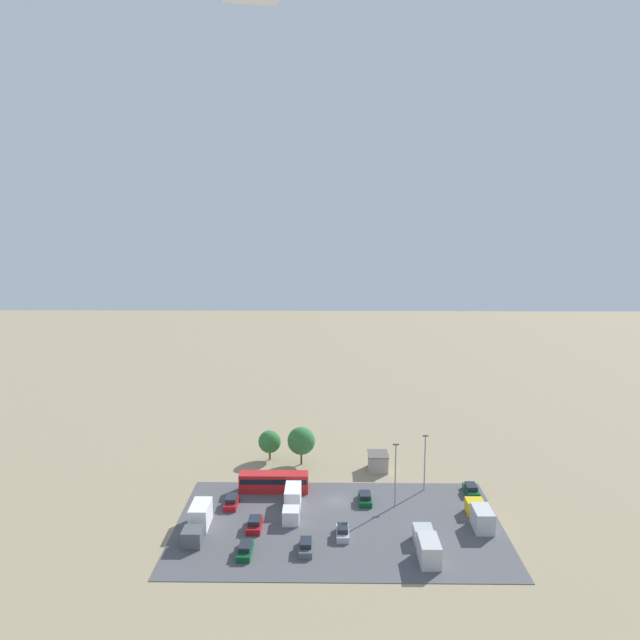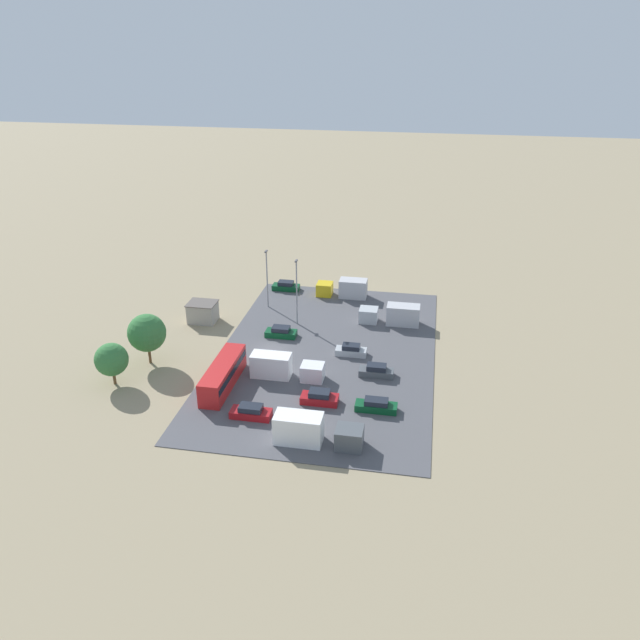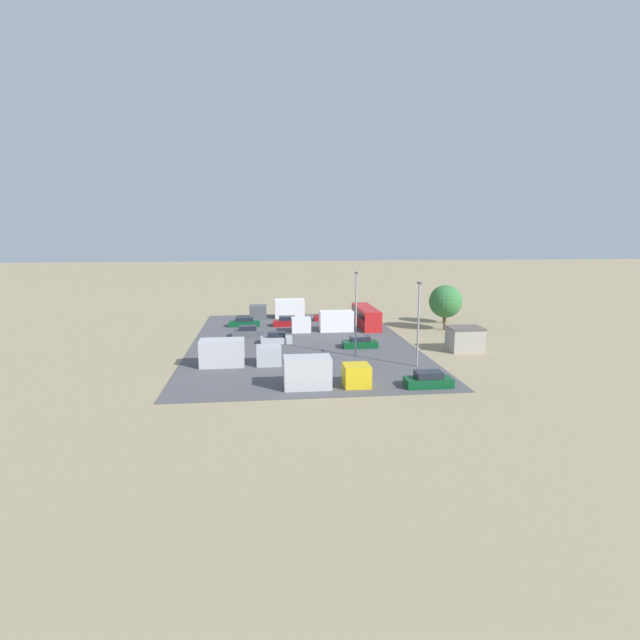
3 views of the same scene
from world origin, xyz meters
name	(u,v)px [view 1 (image 1 of 3)]	position (x,y,z in m)	size (l,w,h in m)	color
ground_plane	(338,501)	(0.00, 0.00, 0.00)	(400.00, 400.00, 0.00)	gray
parking_lot_surface	(339,525)	(0.00, 7.64, 0.04)	(46.45, 28.60, 0.08)	#4C4C51
shed_building	(378,462)	(-7.13, -12.29, 1.51)	(3.52, 4.20, 3.00)	#9E998E
bus	(274,481)	(10.21, -3.37, 1.71)	(10.99, 2.63, 3.02)	red
parked_car_0	(232,502)	(16.21, 1.83, 0.71)	(1.88, 4.62, 1.51)	maroon
parked_car_1	(471,490)	(-21.19, -2.89, 0.71)	(1.92, 4.47, 1.51)	#0C4723
parked_car_2	(306,546)	(4.46, 14.77, 0.72)	(1.79, 4.33, 1.53)	#4C5156
parked_car_3	(255,524)	(11.88, 8.88, 0.74)	(1.96, 4.38, 1.57)	maroon
parked_car_4	(245,549)	(12.33, 15.53, 0.68)	(1.74, 4.79, 1.45)	#0C4723
parked_car_5	(343,532)	(-0.47, 10.89, 0.71)	(1.73, 4.13, 1.50)	#ADB2B7
parked_car_6	(365,498)	(-4.15, 0.38, 0.69)	(1.97, 4.37, 1.47)	#0C4723
parked_truck_0	(427,546)	(-11.30, 15.67, 1.43)	(2.53, 8.83, 2.96)	#ADB2B7
parked_truck_1	(480,515)	(-20.17, 7.21, 1.44)	(2.55, 8.13, 2.97)	gold
parked_truck_2	(292,502)	(6.87, 3.29, 1.46)	(2.37, 9.13, 3.01)	silver
parked_truck_3	(198,521)	(19.67, 9.58, 1.55)	(2.58, 9.35, 3.21)	#4C5156
tree_near_shed	(301,441)	(6.29, -14.68, 4.35)	(4.93, 4.93, 6.82)	brown
tree_apron_mid	(270,442)	(12.11, -16.72, 3.40)	(4.08, 4.08, 5.45)	brown
light_pole_lot_centre	(395,473)	(-8.58, 1.77, 5.50)	(0.90, 0.28, 9.95)	gray
light_pole_lot_edge	(425,460)	(-13.90, -4.06, 5.13)	(0.90, 0.28, 9.23)	gray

